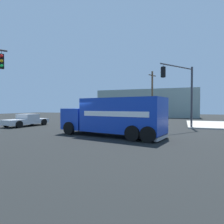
{
  "coord_description": "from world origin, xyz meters",
  "views": [
    {
      "loc": [
        6.54,
        -13.65,
        2.16
      ],
      "look_at": [
        1.52,
        -0.27,
        1.8
      ],
      "focal_mm": 30.68,
      "sensor_mm": 36.0,
      "label": 1
    }
  ],
  "objects_px": {
    "traffic_light_secondary": "(183,86)",
    "delivery_truck": "(114,116)",
    "pickup_silver": "(26,120)",
    "utility_pole": "(152,95)"
  },
  "relations": [
    {
      "from": "traffic_light_secondary",
      "to": "utility_pole",
      "type": "relative_size",
      "value": 0.74
    },
    {
      "from": "pickup_silver",
      "to": "traffic_light_secondary",
      "type": "bearing_deg",
      "value": 10.36
    },
    {
      "from": "traffic_light_secondary",
      "to": "pickup_silver",
      "type": "distance_m",
      "value": 17.33
    },
    {
      "from": "utility_pole",
      "to": "delivery_truck",
      "type": "bearing_deg",
      "value": -89.54
    },
    {
      "from": "traffic_light_secondary",
      "to": "utility_pole",
      "type": "height_order",
      "value": "utility_pole"
    },
    {
      "from": "pickup_silver",
      "to": "utility_pole",
      "type": "relative_size",
      "value": 0.65
    },
    {
      "from": "delivery_truck",
      "to": "utility_pole",
      "type": "relative_size",
      "value": 1.02
    },
    {
      "from": "traffic_light_secondary",
      "to": "delivery_truck",
      "type": "bearing_deg",
      "value": -125.8
    },
    {
      "from": "delivery_truck",
      "to": "pickup_silver",
      "type": "xyz_separation_m",
      "value": [
        -11.92,
        3.57,
        -0.75
      ]
    },
    {
      "from": "traffic_light_secondary",
      "to": "utility_pole",
      "type": "distance_m",
      "value": 13.85
    }
  ]
}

